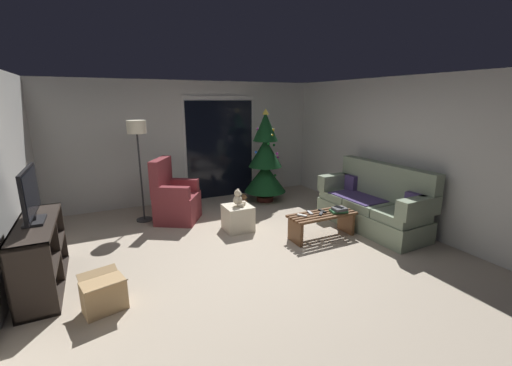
# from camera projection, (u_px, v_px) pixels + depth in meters

# --- Properties ---
(ground_plane) EXTENTS (7.00, 7.00, 0.00)m
(ground_plane) POSITION_uv_depth(u_px,v_px,m) (252.00, 256.00, 4.58)
(ground_plane) COLOR #B2A38E
(wall_back) EXTENTS (5.72, 0.12, 2.50)m
(wall_back) POSITION_uv_depth(u_px,v_px,m) (190.00, 142.00, 6.94)
(wall_back) COLOR beige
(wall_back) RESTS_ON ground
(wall_right) EXTENTS (0.12, 6.00, 2.50)m
(wall_right) POSITION_uv_depth(u_px,v_px,m) (406.00, 153.00, 5.49)
(wall_right) COLOR beige
(wall_right) RESTS_ON ground
(patio_door_frame) EXTENTS (1.60, 0.02, 2.20)m
(patio_door_frame) POSITION_uv_depth(u_px,v_px,m) (220.00, 148.00, 7.18)
(patio_door_frame) COLOR silver
(patio_door_frame) RESTS_ON ground
(patio_door_glass) EXTENTS (1.50, 0.02, 2.10)m
(patio_door_glass) POSITION_uv_depth(u_px,v_px,m) (221.00, 150.00, 7.18)
(patio_door_glass) COLOR black
(patio_door_glass) RESTS_ON ground
(couch) EXTENTS (0.84, 1.96, 1.08)m
(couch) POSITION_uv_depth(u_px,v_px,m) (374.00, 205.00, 5.54)
(couch) COLOR gray
(couch) RESTS_ON ground
(coffee_table) EXTENTS (1.10, 0.40, 0.39)m
(coffee_table) POSITION_uv_depth(u_px,v_px,m) (322.00, 221.00, 5.15)
(coffee_table) COLOR brown
(coffee_table) RESTS_ON ground
(remote_graphite) EXTENTS (0.14, 0.14, 0.02)m
(remote_graphite) POSITION_uv_depth(u_px,v_px,m) (321.00, 214.00, 5.09)
(remote_graphite) COLOR #333338
(remote_graphite) RESTS_ON coffee_table
(remote_silver) EXTENTS (0.07, 0.16, 0.02)m
(remote_silver) POSITION_uv_depth(u_px,v_px,m) (310.00, 213.00, 5.13)
(remote_silver) COLOR #ADADB2
(remote_silver) RESTS_ON coffee_table
(remote_black) EXTENTS (0.05, 0.16, 0.02)m
(remote_black) POSITION_uv_depth(u_px,v_px,m) (322.00, 211.00, 5.21)
(remote_black) COLOR black
(remote_black) RESTS_ON coffee_table
(remote_white) EXTENTS (0.12, 0.16, 0.02)m
(remote_white) POSITION_uv_depth(u_px,v_px,m) (302.00, 215.00, 5.01)
(remote_white) COLOR silver
(remote_white) RESTS_ON coffee_table
(book_stack) EXTENTS (0.28, 0.23, 0.08)m
(book_stack) POSITION_uv_depth(u_px,v_px,m) (339.00, 210.00, 5.17)
(book_stack) COLOR #337042
(book_stack) RESTS_ON coffee_table
(cell_phone) EXTENTS (0.10, 0.16, 0.01)m
(cell_phone) POSITION_uv_depth(u_px,v_px,m) (339.00, 207.00, 5.17)
(cell_phone) COLOR black
(cell_phone) RESTS_ON book_stack
(christmas_tree) EXTENTS (0.88, 0.88, 1.95)m
(christmas_tree) POSITION_uv_depth(u_px,v_px,m) (265.00, 161.00, 6.87)
(christmas_tree) COLOR #4C1E19
(christmas_tree) RESTS_ON ground
(armchair) EXTENTS (0.94, 0.94, 1.13)m
(armchair) POSITION_uv_depth(u_px,v_px,m) (175.00, 199.00, 5.82)
(armchair) COLOR maroon
(armchair) RESTS_ON ground
(floor_lamp) EXTENTS (0.32, 0.32, 1.78)m
(floor_lamp) POSITION_uv_depth(u_px,v_px,m) (137.00, 137.00, 5.57)
(floor_lamp) COLOR #2D2D30
(floor_lamp) RESTS_ON ground
(media_shelf) EXTENTS (0.40, 1.40, 0.80)m
(media_shelf) POSITION_uv_depth(u_px,v_px,m) (37.00, 259.00, 3.70)
(media_shelf) COLOR black
(media_shelf) RESTS_ON ground
(television) EXTENTS (0.20, 0.84, 0.61)m
(television) POSITION_uv_depth(u_px,v_px,m) (30.00, 195.00, 3.58)
(television) COLOR black
(television) RESTS_ON media_shelf
(ottoman) EXTENTS (0.44, 0.44, 0.42)m
(ottoman) POSITION_uv_depth(u_px,v_px,m) (238.00, 218.00, 5.46)
(ottoman) COLOR beige
(ottoman) RESTS_ON ground
(teddy_bear_cream) EXTENTS (0.22, 0.21, 0.29)m
(teddy_bear_cream) POSITION_uv_depth(u_px,v_px,m) (238.00, 199.00, 5.37)
(teddy_bear_cream) COLOR beige
(teddy_bear_cream) RESTS_ON ottoman
(teddy_bear_chestnut_by_tree) EXTENTS (0.19, 0.20, 0.29)m
(teddy_bear_chestnut_by_tree) POSITION_uv_depth(u_px,v_px,m) (245.00, 202.00, 6.61)
(teddy_bear_chestnut_by_tree) COLOR brown
(teddy_bear_chestnut_by_tree) RESTS_ON ground
(cardboard_box_open_near_shelf) EXTENTS (0.48, 0.51, 0.38)m
(cardboard_box_open_near_shelf) POSITION_uv_depth(u_px,v_px,m) (104.00, 295.00, 3.37)
(cardboard_box_open_near_shelf) COLOR tan
(cardboard_box_open_near_shelf) RESTS_ON ground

